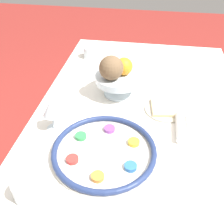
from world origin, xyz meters
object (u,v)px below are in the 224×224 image
(orange_fruit, at_px, (124,66))
(wine_glass, at_px, (51,109))
(fruit_stand, at_px, (118,80))
(seder_plate, at_px, (104,151))
(cup_near, at_px, (90,52))
(napkin_roll, at_px, (181,127))
(coconut, at_px, (111,68))
(bread_plate, at_px, (166,108))
(cup_mid, at_px, (25,191))

(orange_fruit, bearing_deg, wine_glass, 141.09)
(fruit_stand, relative_size, orange_fruit, 2.67)
(seder_plate, xyz_separation_m, wine_glass, (0.10, 0.21, 0.08))
(wine_glass, xyz_separation_m, cup_near, (0.61, -0.00, -0.06))
(wine_glass, bearing_deg, napkin_roll, -82.59)
(wine_glass, height_order, orange_fruit, orange_fruit)
(fruit_stand, bearing_deg, wine_glass, 142.62)
(napkin_roll, xyz_separation_m, cup_near, (0.55, 0.47, 0.01))
(napkin_roll, bearing_deg, wine_glass, 97.41)
(coconut, distance_m, napkin_roll, 0.37)
(seder_plate, relative_size, cup_near, 5.27)
(wine_glass, bearing_deg, seder_plate, -115.05)
(seder_plate, bearing_deg, fruit_stand, 0.71)
(bread_plate, bearing_deg, cup_near, 44.83)
(fruit_stand, xyz_separation_m, cup_mid, (-0.57, 0.19, -0.04))
(napkin_roll, distance_m, cup_near, 0.72)
(orange_fruit, relative_size, bread_plate, 0.43)
(napkin_roll, xyz_separation_m, cup_mid, (-0.36, 0.46, 0.01))
(wine_glass, bearing_deg, fruit_stand, -37.38)
(orange_fruit, xyz_separation_m, coconut, (-0.05, 0.05, 0.01))
(orange_fruit, bearing_deg, napkin_roll, -132.22)
(cup_near, bearing_deg, seder_plate, -163.36)
(fruit_stand, distance_m, coconut, 0.09)
(coconut, xyz_separation_m, bread_plate, (-0.05, -0.24, -0.14))
(cup_near, bearing_deg, napkin_roll, -139.03)
(wine_glass, xyz_separation_m, napkin_roll, (0.06, -0.47, -0.07))
(fruit_stand, relative_size, bread_plate, 1.15)
(fruit_stand, distance_m, bread_plate, 0.24)
(napkin_roll, relative_size, cup_mid, 2.17)
(cup_near, bearing_deg, fruit_stand, -148.47)
(coconut, bearing_deg, cup_mid, 163.16)
(coconut, bearing_deg, bread_plate, -102.33)
(coconut, bearing_deg, seder_plate, -174.95)
(wine_glass, xyz_separation_m, coconut, (0.24, -0.18, 0.06))
(napkin_roll, bearing_deg, fruit_stand, 51.97)
(orange_fruit, height_order, napkin_roll, orange_fruit)
(cup_near, bearing_deg, bread_plate, -135.17)
(wine_glass, relative_size, cup_mid, 1.89)
(bread_plate, height_order, napkin_roll, napkin_roll)
(orange_fruit, bearing_deg, seder_plate, 177.34)
(wine_glass, height_order, bread_plate, wine_glass)
(wine_glass, xyz_separation_m, cup_mid, (-0.30, -0.02, -0.06))
(wine_glass, distance_m, orange_fruit, 0.37)
(bread_plate, distance_m, cup_near, 0.60)
(wine_glass, xyz_separation_m, orange_fruit, (0.28, -0.23, 0.04))
(bread_plate, relative_size, cup_mid, 2.56)
(cup_mid, bearing_deg, wine_glass, 3.54)
(coconut, bearing_deg, cup_near, 26.10)
(seder_plate, relative_size, wine_glass, 2.79)
(coconut, relative_size, bread_plate, 0.59)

